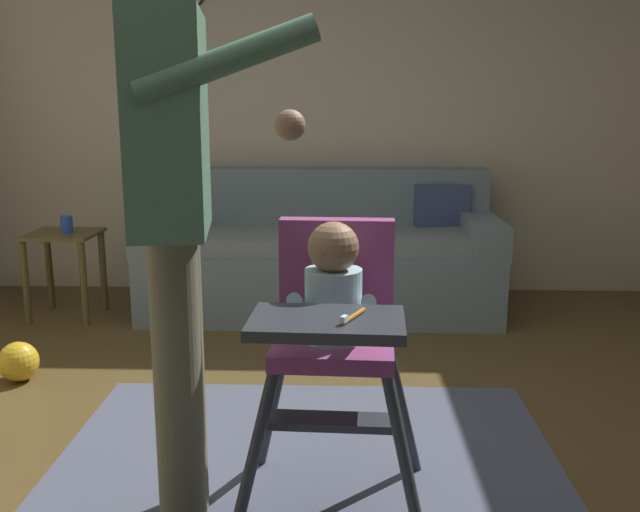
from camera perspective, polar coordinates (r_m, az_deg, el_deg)
The scene contains 8 objects.
ground at distance 2.59m, azimuth -2.61°, elevation -18.59°, with size 6.31×6.82×0.10m, color brown.
wall_far at distance 4.86m, azimuth -0.31°, elevation 12.03°, with size 5.51×0.06×2.52m, color beige.
couch at distance 4.44m, azimuth 0.14°, elevation -0.10°, with size 2.14×0.86×0.86m.
high_chair at distance 2.14m, azimuth 1.10°, elevation -4.75°, with size 0.64×0.75×0.94m.
adult_standing at distance 2.07m, azimuth -11.55°, elevation 3.40°, with size 0.56×0.50×1.70m.
toy_ball at distance 3.63m, azimuth -22.98°, elevation -7.79°, with size 0.19×0.19×0.19m, color gold.
side_table at distance 4.52m, azimuth -19.78°, elevation 0.04°, with size 0.40×0.40×0.52m.
sippy_cup at distance 4.47m, azimuth -19.61°, elevation 2.42°, with size 0.07×0.07×0.10m, color #284CB7.
Camera 1 is at (0.18, -2.22, 1.27)m, focal length 40.00 mm.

